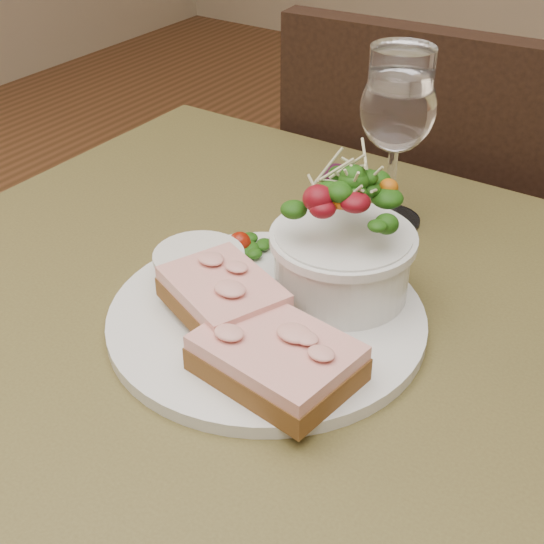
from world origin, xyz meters
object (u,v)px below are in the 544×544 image
Objects in this scene: cafe_table at (252,431)px; sandwich_back at (223,295)px; salad_bowl at (343,235)px; sandwich_front at (277,358)px; chair_far at (432,349)px; dinner_plate at (267,318)px; wine_glass at (398,113)px; ramekin at (200,268)px.

sandwich_back is (-0.03, 0.01, 0.14)m from cafe_table.
cafe_table is at bearing -108.34° from salad_bowl.
salad_bowl is at bearing 104.20° from sandwich_front.
salad_bowl reaches higher than sandwich_back.
cafe_table is 0.14m from sandwich_back.
chair_far is (-0.05, 0.63, -0.36)m from cafe_table.
dinner_plate reaches higher than cafe_table.
sandwich_front is at bearing -32.56° from cafe_table.
cafe_table is 4.57× the size of wine_glass.
cafe_table is 0.16m from ramekin.
dinner_plate is 2.22× the size of sandwich_back.
sandwich_back is 0.98× the size of salad_bowl.
ramekin reaches higher than cafe_table.
dinner_plate is at bearing 0.22° from ramekin.
ramekin is (-0.08, 0.03, 0.13)m from cafe_table.
sandwich_back is 0.05m from ramekin.
dinner_plate is 3.65× the size of ramekin.
ramekin is (-0.12, 0.06, 0.00)m from sandwich_front.
dinner_plate is at bearing 89.68° from chair_far.
ramekin is at bearing 157.41° from cafe_table.
chair_far is at bearing 98.22° from wine_glass.
sandwich_back reaches higher than ramekin.
dinner_plate is at bearing -91.64° from wine_glass.
salad_bowl reaches higher than sandwich_front.
salad_bowl is (0.06, 0.09, 0.04)m from sandwich_back.
cafe_table is 0.14m from sandwich_front.
chair_far is 7.09× the size of salad_bowl.
ramekin reaches higher than sandwich_front.
salad_bowl is 0.73× the size of wine_glass.
wine_glass reaches higher than chair_far.
ramekin is at bearing 161.18° from sandwich_front.
cafe_table is at bearing 89.93° from chair_far.
chair_far reaches higher than salad_bowl.
wine_glass is (0.08, 0.22, 0.09)m from ramekin.
sandwich_front is 0.74× the size of wine_glass.
wine_glass is at bearing 88.36° from dinner_plate.
cafe_table is 0.20m from salad_bowl.
wine_glass is (-0.05, 0.28, 0.10)m from sandwich_front.
sandwich_front is 1.01× the size of salad_bowl.
wine_glass is at bearing 104.88° from sandwich_back.
chair_far is 0.69m from wine_glass.
chair_far is 3.24× the size of dinner_plate.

